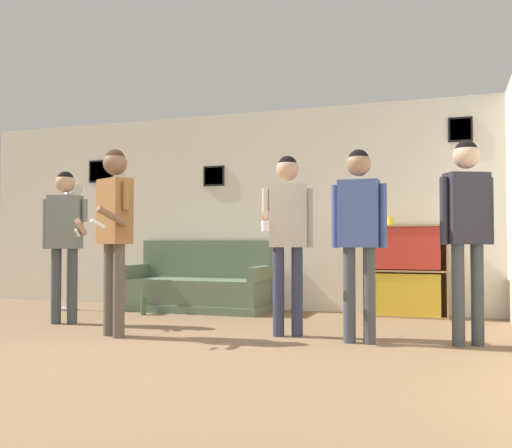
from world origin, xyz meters
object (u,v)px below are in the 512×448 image
person_watcher_holding_cup (288,224)px  drinking_cup (391,221)px  person_spectator_near_bookshelf (359,223)px  bottle_on_floor (143,306)px  floor_lamp (68,217)px  person_player_foreground_left (65,229)px  person_spectator_far_right (467,217)px  person_player_foreground_center (114,219)px  couch (198,288)px  bookshelf (407,271)px

person_watcher_holding_cup → drinking_cup: person_watcher_holding_cup is taller
person_watcher_holding_cup → person_spectator_near_bookshelf: same height
bottle_on_floor → floor_lamp: bearing=174.2°
person_player_foreground_left → bottle_on_floor: (0.45, 0.96, -0.94)m
person_spectator_far_right → bottle_on_floor: bearing=165.9°
person_player_foreground_center → bottle_on_floor: bearing=110.1°
person_watcher_holding_cup → bottle_on_floor: (-2.15, 0.97, -0.97)m
person_watcher_holding_cup → drinking_cup: 2.01m
couch → bottle_on_floor: bearing=-122.7°
floor_lamp → person_spectator_near_bookshelf: size_ratio=0.97×
floor_lamp → person_player_foreground_left: size_ratio=1.00×
couch → bottle_on_floor: size_ratio=6.52×
person_spectator_far_right → person_player_foreground_center: bearing=-169.7°
couch → person_watcher_holding_cup: bearing=-43.9°
couch → drinking_cup: 2.67m
person_player_foreground_center → person_spectator_far_right: bearing=10.3°
person_watcher_holding_cup → person_spectator_near_bookshelf: bearing=-12.5°
person_player_foreground_left → drinking_cup: (3.39, 1.83, 0.12)m
couch → person_player_foreground_left: size_ratio=1.14×
person_spectator_far_right → person_spectator_near_bookshelf: bearing=-168.8°
bookshelf → person_player_foreground_center: person_player_foreground_center is taller
person_watcher_holding_cup → person_spectator_near_bookshelf: 0.73m
person_player_foreground_left → person_spectator_far_right: (4.23, 0.01, 0.08)m
person_spectator_near_bookshelf → bottle_on_floor: size_ratio=5.87×
couch → drinking_cup: size_ratio=18.87×
person_player_foreground_left → bookshelf: bearing=27.0°
person_player_foreground_center → person_spectator_near_bookshelf: 2.33m
bottle_on_floor → drinking_cup: bearing=16.4°
floor_lamp → person_watcher_holding_cup: 3.56m
person_watcher_holding_cup → bookshelf: bearing=61.7°
person_spectator_near_bookshelf → person_spectator_far_right: size_ratio=0.97×
couch → floor_lamp: bearing=-161.9°
person_player_foreground_center → person_spectator_near_bookshelf: bearing=9.9°
person_watcher_holding_cup → person_player_foreground_center: bearing=-160.6°
person_player_foreground_left → person_spectator_near_bookshelf: size_ratio=0.97×
person_spectator_far_right → drinking_cup: size_ratio=17.59×
person_player_foreground_center → bookshelf: bearing=42.9°
drinking_cup → person_player_foreground_center: bearing=-134.9°
bookshelf → floor_lamp: size_ratio=0.65×
person_spectator_near_bookshelf → person_spectator_far_right: bearing=11.2°
couch → bottle_on_floor: 0.82m
person_spectator_far_right → floor_lamp: bearing=167.9°
person_player_foreground_center → person_watcher_holding_cup: bearing=19.4°
person_player_foreground_left → person_player_foreground_center: person_player_foreground_center is taller
couch → drinking_cup: drinking_cup is taller
drinking_cup → bookshelf: bearing=-0.2°
couch → person_watcher_holding_cup: (1.71, -1.65, 0.79)m
bottle_on_floor → person_player_foreground_left: bearing=-115.0°
person_player_foreground_left → person_spectator_far_right: size_ratio=0.94×
person_player_foreground_left → drinking_cup: size_ratio=16.54×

